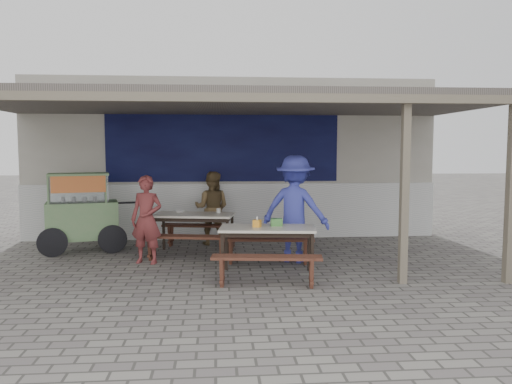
{
  "coord_description": "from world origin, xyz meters",
  "views": [
    {
      "loc": [
        -0.35,
        -7.86,
        1.97
      ],
      "look_at": [
        0.35,
        0.9,
        1.2
      ],
      "focal_mm": 35.0,
      "sensor_mm": 36.0,
      "label": 1
    }
  ],
  "objects_px": {
    "table_left": "(194,218)",
    "bench_right_wall": "(268,244)",
    "patron_wall_side": "(212,208)",
    "donation_box": "(276,222)",
    "table_right": "(267,232)",
    "condiment_jar": "(219,211)",
    "tissue_box": "(257,223)",
    "bench_left_wall": "(201,230)",
    "patron_right_table": "(295,209)",
    "bench_right_street": "(267,264)",
    "patron_street_side": "(147,219)",
    "vendor_cart": "(81,209)",
    "bench_left_street": "(186,242)",
    "condiment_bowl": "(180,211)"
  },
  "relations": [
    {
      "from": "table_left",
      "to": "bench_right_wall",
      "type": "height_order",
      "value": "table_left"
    },
    {
      "from": "patron_wall_side",
      "to": "donation_box",
      "type": "distance_m",
      "value": 2.65
    },
    {
      "from": "table_left",
      "to": "table_right",
      "type": "distance_m",
      "value": 2.07
    },
    {
      "from": "donation_box",
      "to": "condiment_jar",
      "type": "xyz_separation_m",
      "value": [
        -0.9,
        1.67,
        -0.02
      ]
    },
    {
      "from": "patron_wall_side",
      "to": "tissue_box",
      "type": "xyz_separation_m",
      "value": [
        0.72,
        -2.53,
        0.06
      ]
    },
    {
      "from": "bench_left_wall",
      "to": "patron_right_table",
      "type": "relative_size",
      "value": 0.86
    },
    {
      "from": "bench_right_street",
      "to": "condiment_jar",
      "type": "xyz_separation_m",
      "value": [
        -0.66,
        2.48,
        0.45
      ]
    },
    {
      "from": "bench_right_street",
      "to": "patron_street_side",
      "type": "distance_m",
      "value": 2.55
    },
    {
      "from": "table_right",
      "to": "vendor_cart",
      "type": "xyz_separation_m",
      "value": [
        -3.35,
        2.02,
        0.14
      ]
    },
    {
      "from": "bench_left_street",
      "to": "vendor_cart",
      "type": "distance_m",
      "value": 2.3
    },
    {
      "from": "patron_right_table",
      "to": "condiment_bowl",
      "type": "xyz_separation_m",
      "value": [
        -2.04,
        1.0,
        -0.15
      ]
    },
    {
      "from": "table_right",
      "to": "condiment_bowl",
      "type": "relative_size",
      "value": 8.6
    },
    {
      "from": "table_left",
      "to": "bench_left_street",
      "type": "bearing_deg",
      "value": -90.0
    },
    {
      "from": "table_left",
      "to": "patron_wall_side",
      "type": "bearing_deg",
      "value": 79.91
    },
    {
      "from": "bench_right_wall",
      "to": "tissue_box",
      "type": "height_order",
      "value": "tissue_box"
    },
    {
      "from": "table_left",
      "to": "bench_left_wall",
      "type": "relative_size",
      "value": 0.99
    },
    {
      "from": "bench_left_street",
      "to": "patron_street_side",
      "type": "distance_m",
      "value": 0.79
    },
    {
      "from": "patron_wall_side",
      "to": "donation_box",
      "type": "bearing_deg",
      "value": 125.06
    },
    {
      "from": "patron_wall_side",
      "to": "condiment_bowl",
      "type": "height_order",
      "value": "patron_wall_side"
    },
    {
      "from": "table_right",
      "to": "patron_wall_side",
      "type": "distance_m",
      "value": 2.7
    },
    {
      "from": "table_left",
      "to": "condiment_jar",
      "type": "distance_m",
      "value": 0.48
    },
    {
      "from": "bench_left_wall",
      "to": "patron_wall_side",
      "type": "xyz_separation_m",
      "value": [
        0.21,
        0.24,
        0.41
      ]
    },
    {
      "from": "bench_left_street",
      "to": "condiment_bowl",
      "type": "bearing_deg",
      "value": 110.92
    },
    {
      "from": "bench_left_wall",
      "to": "table_right",
      "type": "bearing_deg",
      "value": -54.37
    },
    {
      "from": "bench_right_street",
      "to": "condiment_jar",
      "type": "relative_size",
      "value": 18.84
    },
    {
      "from": "condiment_jar",
      "to": "patron_right_table",
      "type": "bearing_deg",
      "value": -34.46
    },
    {
      "from": "bench_left_wall",
      "to": "bench_right_street",
      "type": "bearing_deg",
      "value": -61.14
    },
    {
      "from": "patron_wall_side",
      "to": "patron_right_table",
      "type": "bearing_deg",
      "value": 143.02
    },
    {
      "from": "condiment_jar",
      "to": "tissue_box",
      "type": "bearing_deg",
      "value": -71.52
    },
    {
      "from": "vendor_cart",
      "to": "tissue_box",
      "type": "relative_size",
      "value": 15.8
    },
    {
      "from": "vendor_cart",
      "to": "patron_right_table",
      "type": "bearing_deg",
      "value": -30.8
    },
    {
      "from": "patron_wall_side",
      "to": "bench_left_wall",
      "type": "bearing_deg",
      "value": 60.81
    },
    {
      "from": "patron_street_side",
      "to": "condiment_bowl",
      "type": "xyz_separation_m",
      "value": [
        0.51,
        0.93,
        0.02
      ]
    },
    {
      "from": "table_right",
      "to": "bench_right_street",
      "type": "xyz_separation_m",
      "value": [
        -0.08,
        -0.7,
        -0.33
      ]
    },
    {
      "from": "bench_left_wall",
      "to": "condiment_bowl",
      "type": "relative_size",
      "value": 8.88
    },
    {
      "from": "bench_left_street",
      "to": "bench_right_wall",
      "type": "height_order",
      "value": "same"
    },
    {
      "from": "condiment_jar",
      "to": "donation_box",
      "type": "bearing_deg",
      "value": -61.65
    },
    {
      "from": "table_left",
      "to": "bench_right_street",
      "type": "height_order",
      "value": "table_left"
    },
    {
      "from": "vendor_cart",
      "to": "tissue_box",
      "type": "bearing_deg",
      "value": -46.6
    },
    {
      "from": "table_left",
      "to": "table_right",
      "type": "height_order",
      "value": "same"
    },
    {
      "from": "bench_right_wall",
      "to": "vendor_cart",
      "type": "xyz_separation_m",
      "value": [
        -3.43,
        1.32,
        0.47
      ]
    },
    {
      "from": "patron_wall_side",
      "to": "patron_right_table",
      "type": "relative_size",
      "value": 0.81
    },
    {
      "from": "bench_right_wall",
      "to": "donation_box",
      "type": "distance_m",
      "value": 0.76
    },
    {
      "from": "condiment_jar",
      "to": "patron_street_side",
      "type": "bearing_deg",
      "value": -145.95
    },
    {
      "from": "patron_right_table",
      "to": "condiment_bowl",
      "type": "height_order",
      "value": "patron_right_table"
    },
    {
      "from": "vendor_cart",
      "to": "donation_box",
      "type": "relative_size",
      "value": 10.11
    },
    {
      "from": "bench_left_street",
      "to": "bench_left_wall",
      "type": "relative_size",
      "value": 1.0
    },
    {
      "from": "bench_right_wall",
      "to": "patron_wall_side",
      "type": "bearing_deg",
      "value": 124.24
    },
    {
      "from": "bench_right_wall",
      "to": "condiment_bowl",
      "type": "height_order",
      "value": "condiment_bowl"
    },
    {
      "from": "condiment_bowl",
      "to": "patron_right_table",
      "type": "bearing_deg",
      "value": -26.14
    }
  ]
}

